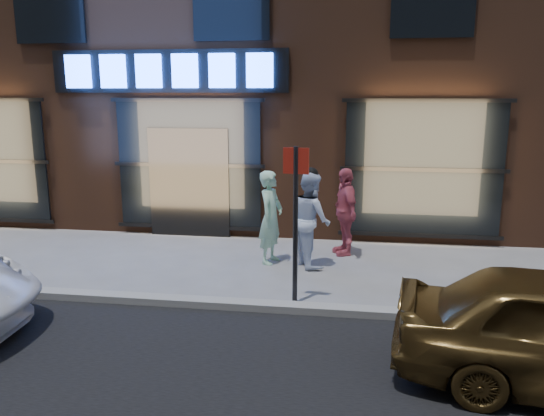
{
  "coord_description": "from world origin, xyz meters",
  "views": [
    {
      "loc": [
        3.49,
        -7.25,
        3.15
      ],
      "look_at": [
        2.19,
        1.6,
        1.2
      ],
      "focal_mm": 35.0,
      "sensor_mm": 36.0,
      "label": 1
    }
  ],
  "objects_px": {
    "sign_post": "(296,211)",
    "man_cap": "(311,219)",
    "passerby": "(345,212)",
    "man_bowtie": "(271,217)"
  },
  "relations": [
    {
      "from": "passerby",
      "to": "sign_post",
      "type": "distance_m",
      "value": 2.83
    },
    {
      "from": "man_cap",
      "to": "passerby",
      "type": "xyz_separation_m",
      "value": [
        0.62,
        0.81,
        -0.02
      ]
    },
    {
      "from": "sign_post",
      "to": "man_cap",
      "type": "bearing_deg",
      "value": 95.26
    },
    {
      "from": "man_bowtie",
      "to": "sign_post",
      "type": "height_order",
      "value": "sign_post"
    },
    {
      "from": "man_bowtie",
      "to": "passerby",
      "type": "relative_size",
      "value": 1.01
    },
    {
      "from": "man_bowtie",
      "to": "sign_post",
      "type": "relative_size",
      "value": 0.73
    },
    {
      "from": "man_cap",
      "to": "passerby",
      "type": "bearing_deg",
      "value": -64.6
    },
    {
      "from": "man_cap",
      "to": "sign_post",
      "type": "relative_size",
      "value": 0.73
    },
    {
      "from": "man_cap",
      "to": "passerby",
      "type": "height_order",
      "value": "man_cap"
    },
    {
      "from": "passerby",
      "to": "sign_post",
      "type": "bearing_deg",
      "value": -33.81
    }
  ]
}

